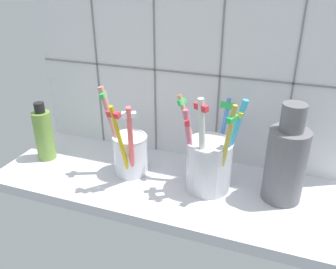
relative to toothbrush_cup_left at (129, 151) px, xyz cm
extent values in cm
cube|color=silver|center=(7.56, -0.55, -5.60)|extent=(64.00, 22.00, 2.00)
cube|color=white|center=(7.56, 11.45, 15.90)|extent=(64.00, 2.00, 45.00)
cube|color=gray|center=(-11.64, 10.35, 15.90)|extent=(0.30, 0.20, 45.00)
cube|color=gray|center=(1.16, 10.35, 15.90)|extent=(0.30, 0.20, 45.00)
cube|color=gray|center=(13.96, 10.35, 15.90)|extent=(0.30, 0.20, 45.00)
cube|color=gray|center=(26.76, 10.35, 15.90)|extent=(0.30, 0.20, 45.00)
cube|color=gray|center=(7.56, 10.35, 12.95)|extent=(64.00, 0.20, 0.30)
cylinder|color=silver|center=(0.06, 0.31, -0.85)|extent=(6.36, 6.36, 7.50)
torus|color=silver|center=(0.06, 0.31, 2.90)|extent=(6.55, 6.55, 0.50)
cylinder|color=#F86161|center=(1.98, -3.08, 3.34)|extent=(2.62, 4.41, 15.28)
cube|color=white|center=(2.54, -4.34, 9.44)|extent=(2.50, 1.82, 1.06)
cylinder|color=tan|center=(-2.50, -0.66, 4.10)|extent=(4.84, 2.37, 16.82)
cube|color=green|center=(-3.92, -1.09, 11.01)|extent=(1.55, 2.48, 0.96)
cylinder|color=gold|center=(0.50, -3.85, 3.47)|extent=(1.50, 4.77, 15.52)
cube|color=#E5333F|center=(0.25, -5.35, 9.60)|extent=(2.50, 1.34, 1.11)
cylinder|color=silver|center=(15.05, 0.31, -0.13)|extent=(7.89, 7.89, 8.94)
torus|color=silver|center=(15.05, 0.31, 4.34)|extent=(8.00, 8.00, 0.50)
cylinder|color=#5492EE|center=(16.04, 5.15, 2.87)|extent=(1.70, 5.89, 14.40)
cube|color=green|center=(16.36, 7.11, 8.71)|extent=(2.60, 1.54, 1.38)
cylinder|color=tan|center=(11.50, 1.71, 3.59)|extent=(6.19, 2.23, 15.86)
cube|color=green|center=(9.36, 2.21, 10.25)|extent=(1.27, 1.99, 1.07)
cylinder|color=silver|center=(14.33, -2.00, 4.45)|extent=(2.17, 2.74, 17.38)
cube|color=#E5333F|center=(14.00, -2.55, 11.63)|extent=(2.62, 2.03, 1.06)
cylinder|color=gold|center=(18.07, -2.10, 4.20)|extent=(3.09, 1.62, 16.89)
cube|color=green|center=(18.81, -2.33, 10.35)|extent=(1.60, 2.53, 0.97)
cylinder|color=#C96683|center=(12.20, -1.34, 3.14)|extent=(3.12, 1.80, 14.80)
cube|color=#E5333F|center=(11.52, -1.56, 8.53)|extent=(1.55, 2.56, 0.99)
cylinder|color=#40BDF3|center=(18.31, 0.38, 4.16)|extent=(4.90, 1.32, 16.95)
cube|color=yellow|center=(19.65, 0.47, 10.21)|extent=(0.99, 1.97, 0.98)
cylinder|color=slate|center=(27.48, 1.59, 1.72)|extent=(6.51, 6.51, 12.63)
cylinder|color=slate|center=(27.48, 1.59, 10.23)|extent=(3.81, 3.81, 4.41)
cylinder|color=olive|center=(-18.58, -0.63, 0.42)|extent=(3.62, 3.62, 10.05)
cylinder|color=black|center=(-18.58, -0.63, 6.45)|extent=(1.99, 1.99, 2.00)
camera|label=1|loc=(26.26, -51.01, 31.09)|focal=37.30mm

